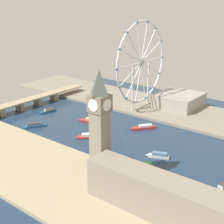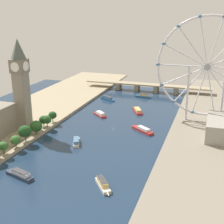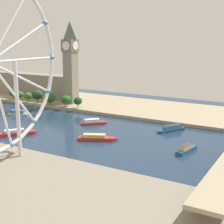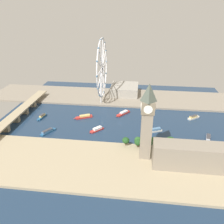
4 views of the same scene
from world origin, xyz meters
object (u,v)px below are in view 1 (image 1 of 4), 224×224
object	(u,v)px
clock_tower	(100,124)
riverside_hall	(179,100)
ferris_wheel	(141,63)
tour_boat_1	(144,127)
tour_boat_0	(48,111)
tour_boat_7	(87,136)
parliament_block	(166,199)
tour_boat_3	(91,120)
tour_boat_5	(159,155)
river_bridge	(28,101)
tour_boat_2	(35,125)

from	to	relation	value
clock_tower	riverside_hall	xyz separation A→B (m)	(203.93, 38.52, -37.59)
ferris_wheel	tour_boat_1	size ratio (longest dim) A/B	4.01
tour_boat_0	tour_boat_7	size ratio (longest dim) A/B	1.18
clock_tower	parliament_block	bearing A→B (deg)	-101.00
tour_boat_3	tour_boat_5	world-z (taller)	tour_boat_5
tour_boat_1	clock_tower	bearing A→B (deg)	53.90
tour_boat_0	tour_boat_5	size ratio (longest dim) A/B	1.08
river_bridge	tour_boat_3	size ratio (longest dim) A/B	6.41
ferris_wheel	tour_boat_1	distance (m)	91.86
ferris_wheel	tour_boat_3	xyz separation A→B (m)	(-76.40, 17.87, -58.85)
riverside_hall	tour_boat_1	distance (m)	89.51
clock_tower	ferris_wheel	distance (m)	187.85
parliament_block	ferris_wheel	world-z (taller)	ferris_wheel
clock_tower	tour_boat_1	bearing A→B (deg)	16.45
tour_boat_1	river_bridge	bearing A→B (deg)	-41.42
tour_boat_2	tour_boat_5	size ratio (longest dim) A/B	1.14
parliament_block	tour_boat_0	xyz separation A→B (m)	(98.78, 227.69, -14.78)
tour_boat_3	tour_boat_1	bearing A→B (deg)	172.20
tour_boat_1	tour_boat_2	xyz separation A→B (m)	(-72.31, 99.88, 0.22)
ferris_wheel	tour_boat_7	xyz separation A→B (m)	(-114.05, -10.09, -58.80)
tour_boat_1	tour_boat_3	bearing A→B (deg)	-33.95
clock_tower	tour_boat_7	bearing A→B (deg)	49.57
riverside_hall	river_bridge	size ratio (longest dim) A/B	0.29
tour_boat_0	riverside_hall	bearing A→B (deg)	144.57
ferris_wheel	parliament_block	bearing A→B (deg)	-141.99
parliament_block	river_bridge	bearing A→B (deg)	69.96
river_bridge	parliament_block	bearing A→B (deg)	-110.04
parliament_block	tour_boat_0	distance (m)	248.63
tour_boat_3	tour_boat_7	distance (m)	46.90
clock_tower	tour_boat_7	world-z (taller)	clock_tower
tour_boat_0	tour_boat_3	distance (m)	66.60
ferris_wheel	tour_boat_7	bearing A→B (deg)	-174.95
river_bridge	tour_boat_1	xyz separation A→B (m)	(31.98, -162.60, -6.60)
tour_boat_1	tour_boat_3	world-z (taller)	tour_boat_1
tour_boat_2	tour_boat_3	bearing A→B (deg)	-6.84
tour_boat_5	parliament_block	bearing A→B (deg)	100.81
tour_boat_3	tour_boat_7	size ratio (longest dim) A/B	1.42
tour_boat_1	tour_boat_3	xyz separation A→B (m)	(-20.47, 60.82, 0.03)
river_bridge	tour_boat_3	world-z (taller)	river_bridge
clock_tower	tour_boat_2	world-z (taller)	clock_tower
tour_boat_2	tour_boat_3	world-z (taller)	tour_boat_2
tour_boat_1	tour_boat_5	xyz separation A→B (m)	(-50.42, -49.46, 0.27)
ferris_wheel	river_bridge	distance (m)	157.41
tour_boat_3	tour_boat_5	distance (m)	114.27
tour_boat_0	tour_boat_1	bearing A→B (deg)	113.55
clock_tower	tour_boat_5	bearing A→B (deg)	-13.48
tour_boat_5	clock_tower	bearing A→B (deg)	53.82
tour_boat_0	tour_boat_5	xyz separation A→B (m)	(-21.14, -176.29, -0.01)
tour_boat_2	ferris_wheel	bearing A→B (deg)	6.23
clock_tower	river_bridge	world-z (taller)	clock_tower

